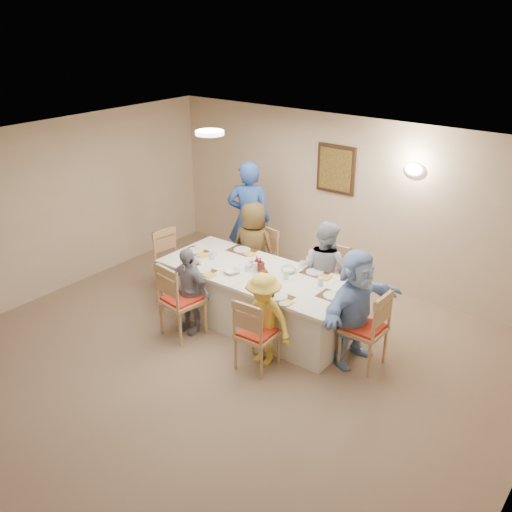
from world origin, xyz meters
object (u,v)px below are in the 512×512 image
Objects in this scene: chair_right_end at (364,327)px; diner_front_right at (264,319)px; diner_back_right at (325,271)px; diner_right_end at (355,307)px; chair_back_right at (329,282)px; diner_back_left at (253,249)px; caregiver at (249,219)px; diner_front_left at (188,290)px; chair_left_end at (174,262)px; chair_front_left at (182,299)px; chair_back_left at (258,260)px; chair_front_right at (257,332)px; dining_table at (258,298)px; condiment_ketchup at (257,263)px.

diner_front_right is (-0.95, -0.68, 0.09)m from chair_right_end.
diner_back_right is (-0.95, 0.68, 0.20)m from chair_right_end.
chair_back_right is at bearing 55.66° from diner_right_end.
diner_back_right is (1.20, 0.00, -0.00)m from diner_back_left.
caregiver is (-1.65, 1.83, 0.33)m from diner_front_right.
chair_left_end is at bearing 142.83° from diner_front_left.
diner_back_right reaches higher than chair_front_left.
diner_front_left is at bearing 118.56° from diner_right_end.
chair_right_end reaches higher than chair_back_right.
diner_front_left reaches higher than chair_back_left.
chair_front_left is at bearing -68.33° from chair_right_end.
diner_front_left is 0.81× the size of diner_right_end.
chair_left_end is (-2.15, -0.80, -0.01)m from chair_back_right.
chair_front_left is at bearing 121.56° from diner_right_end.
chair_front_right is at bearing -48.64° from chair_right_end.
chair_front_left is at bearing -3.06° from chair_front_right.
dining_table is at bearing 130.33° from diner_front_right.
diner_back_left is 0.98× the size of diner_right_end.
condiment_ketchup is at bearing 99.26° from diner_right_end.
diner_front_right reaches higher than chair_front_right.
diner_right_end reaches higher than condiment_ketchup.
condiment_ketchup reaches higher than dining_table.
diner_right_end reaches higher than diner_back_left.
dining_table is 1.85× the size of diner_right_end.
chair_back_right is 0.69× the size of diner_back_left.
chair_front_left is (0.00, -1.60, 0.04)m from chair_back_left.
diner_front_right is at bearing -92.52° from chair_back_right.
chair_back_right is 1.48m from diner_front_right.
chair_front_left is 1.11× the size of chair_front_right.
condiment_ketchup reaches higher than chair_front_right.
chair_left_end is 1.19m from diner_back_left.
chair_front_right is at bearing -92.52° from chair_back_right.
chair_front_left is 0.14m from diner_front_left.
chair_back_right is 1.04× the size of chair_front_right.
chair_right_end is at bearing 0.00° from dining_table.
chair_back_right is 2.29m from chair_left_end.
diner_back_left reaches higher than diner_back_right.
diner_back_left is (0.95, 0.68, 0.23)m from chair_left_end.
diner_front_left reaches higher than chair_right_end.
chair_back_left is 1.20m from chair_back_right.
diner_back_left is at bearing -54.02° from chair_front_right.
chair_front_left reaches higher than chair_left_end.
chair_left_end is 1.33m from caregiver.
diner_back_right is 0.93m from condiment_ketchup.
diner_right_end reaches higher than chair_back_left.
chair_front_left is 1.24m from chair_left_end.
diner_front_left is 5.64× the size of condiment_ketchup.
diner_back_right is 1.07m from diner_right_end.
caregiver is 8.85× the size of condiment_ketchup.
chair_back_right is 0.83× the size of diner_front_left.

